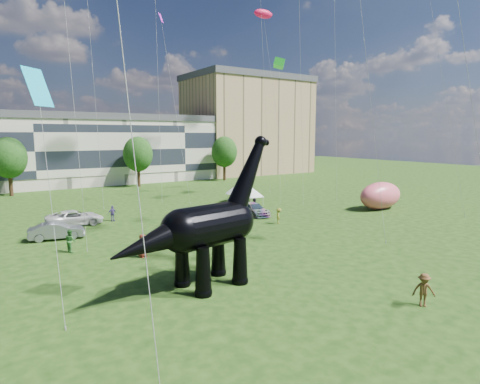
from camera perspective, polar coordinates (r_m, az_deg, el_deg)
ground at (r=25.02m, az=10.87°, el=-13.58°), size 220.00×220.00×0.00m
terrace_row at (r=78.96m, az=-27.60°, el=4.89°), size 78.00×11.00×12.00m
apartment_block at (r=99.12m, az=1.07°, el=9.17°), size 28.00×18.00×22.00m
tree_mid_left at (r=69.64m, az=-30.08°, el=4.65°), size 5.20×5.20×9.44m
tree_mid_right at (r=73.68m, az=-14.33°, el=5.62°), size 5.20×5.20×9.44m
tree_far_right at (r=81.45m, az=-2.24°, el=6.08°), size 5.20×5.20×9.44m
dinosaur_sculpture at (r=24.23m, az=-5.11°, el=-5.29°), size 11.66×3.88×9.49m
car_grey at (r=39.22m, az=-24.63°, el=-5.04°), size 4.84×2.43×1.52m
car_white at (r=44.43m, az=-22.44°, el=-3.42°), size 5.74×2.92×1.55m
car_dark at (r=46.17m, az=1.96°, el=-2.47°), size 2.11×4.93×1.42m
gazebo_near at (r=54.90m, az=0.10°, el=0.64°), size 5.39×5.39×2.90m
gazebo_far at (r=52.76m, az=1.08°, el=0.25°), size 4.20×4.20×2.80m
inflatable_pink at (r=52.93m, az=19.35°, el=-0.48°), size 6.90×3.65×3.38m
visitors at (r=33.87m, az=-10.66°, el=-6.25°), size 37.30×32.08×1.84m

